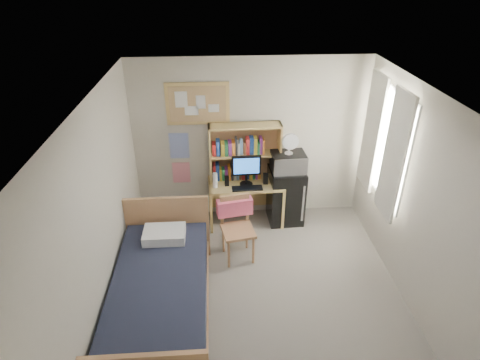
{
  "coord_description": "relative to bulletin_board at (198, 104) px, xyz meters",
  "views": [
    {
      "loc": [
        -0.52,
        -3.64,
        3.81
      ],
      "look_at": [
        -0.21,
        1.2,
        1.1
      ],
      "focal_mm": 30.0,
      "sensor_mm": 36.0,
      "label": 1
    }
  ],
  "objects": [
    {
      "name": "bulletin_board",
      "position": [
        0.0,
        0.0,
        0.0
      ],
      "size": [
        0.94,
        0.03,
        0.64
      ],
      "primitive_type": "cube",
      "color": "tan",
      "rests_on": "wall_back"
    },
    {
      "name": "poster_wave",
      "position": [
        -0.32,
        0.01,
        -0.67
      ],
      "size": [
        0.3,
        0.01,
        0.42
      ],
      "primitive_type": "cube",
      "color": "#2A45AA",
      "rests_on": "wall_back"
    },
    {
      "name": "hoodie",
      "position": [
        0.49,
        -1.0,
        -1.18
      ],
      "size": [
        0.52,
        0.24,
        0.24
      ],
      "primitive_type": "cube",
      "rotation": [
        0.0,
        0.0,
        0.18
      ],
      "color": "#FF617F",
      "rests_on": "desk_chair"
    },
    {
      "name": "wall_back",
      "position": [
        0.78,
        0.02,
        -0.62
      ],
      "size": [
        3.6,
        0.04,
        2.6
      ],
      "primitive_type": "cube",
      "color": "beige",
      "rests_on": "floor"
    },
    {
      "name": "wall_right",
      "position": [
        2.58,
        -2.08,
        -0.62
      ],
      "size": [
        0.04,
        4.2,
        2.6
      ],
      "primitive_type": "cube",
      "color": "beige",
      "rests_on": "floor"
    },
    {
      "name": "speaker_right",
      "position": [
        1.0,
        -0.34,
        -1.11
      ],
      "size": [
        0.07,
        0.07,
        0.17
      ],
      "primitive_type": "cube",
      "rotation": [
        0.0,
        0.0,
        0.03
      ],
      "color": "black",
      "rests_on": "desk"
    },
    {
      "name": "curtain_right",
      "position": [
        2.5,
        -0.48,
        -0.32
      ],
      "size": [
        0.04,
        0.55,
        1.7
      ],
      "primitive_type": "cube",
      "color": "white",
      "rests_on": "wall_right"
    },
    {
      "name": "monitor",
      "position": [
        0.7,
        -0.36,
        -0.96
      ],
      "size": [
        0.45,
        0.05,
        0.47
      ],
      "primitive_type": "cube",
      "rotation": [
        0.0,
        0.0,
        0.03
      ],
      "color": "black",
      "rests_on": "desk"
    },
    {
      "name": "desk_chair",
      "position": [
        0.52,
        -1.19,
        -1.44
      ],
      "size": [
        0.55,
        0.55,
        0.95
      ],
      "primitive_type": "cube",
      "rotation": [
        0.0,
        0.0,
        0.18
      ],
      "color": "tan",
      "rests_on": "floor"
    },
    {
      "name": "microwave",
      "position": [
        1.35,
        -0.29,
        -0.86
      ],
      "size": [
        0.53,
        0.41,
        0.3
      ],
      "primitive_type": "cube",
      "rotation": [
        0.0,
        0.0,
        0.05
      ],
      "color": "silver",
      "rests_on": "mini_fridge"
    },
    {
      "name": "pillow",
      "position": [
        -0.45,
        -1.49,
        -1.25
      ],
      "size": [
        0.54,
        0.38,
        0.13
      ],
      "primitive_type": "cube",
      "rotation": [
        0.0,
        0.0,
        0.0
      ],
      "color": "white",
      "rests_on": "bed"
    },
    {
      "name": "desk_fan",
      "position": [
        1.35,
        -0.29,
        -0.56
      ],
      "size": [
        0.26,
        0.26,
        0.31
      ],
      "primitive_type": "cylinder",
      "rotation": [
        0.0,
        0.0,
        0.05
      ],
      "color": "white",
      "rests_on": "microwave"
    },
    {
      "name": "bed",
      "position": [
        -0.45,
        -2.24,
        -1.62
      ],
      "size": [
        1.12,
        2.22,
        0.61
      ],
      "primitive_type": "cube",
      "rotation": [
        0.0,
        0.0,
        0.0
      ],
      "color": "black",
      "rests_on": "floor"
    },
    {
      "name": "curtain_left",
      "position": [
        2.5,
        -1.28,
        -0.32
      ],
      "size": [
        0.04,
        0.55,
        1.7
      ],
      "primitive_type": "cube",
      "color": "white",
      "rests_on": "wall_right"
    },
    {
      "name": "hutch",
      "position": [
        0.69,
        -0.15,
        -0.74
      ],
      "size": [
        1.11,
        0.32,
        0.9
      ],
      "primitive_type": "cube",
      "rotation": [
        0.0,
        0.0,
        0.03
      ],
      "color": "#DAB66A",
      "rests_on": "desk"
    },
    {
      "name": "floor",
      "position": [
        0.78,
        -2.08,
        -1.93
      ],
      "size": [
        3.6,
        4.2,
        0.02
      ],
      "primitive_type": "cube",
      "color": "gray",
      "rests_on": "ground"
    },
    {
      "name": "water_bottle",
      "position": [
        0.22,
        -0.41,
        -1.07
      ],
      "size": [
        0.07,
        0.07,
        0.24
      ],
      "primitive_type": "cylinder",
      "rotation": [
        0.0,
        0.0,
        0.03
      ],
      "color": "white",
      "rests_on": "desk"
    },
    {
      "name": "keyboard",
      "position": [
        0.7,
        -0.49,
        -1.18
      ],
      "size": [
        0.47,
        0.16,
        0.02
      ],
      "primitive_type": "cube",
      "rotation": [
        0.0,
        0.0,
        0.03
      ],
      "color": "black",
      "rests_on": "desk"
    },
    {
      "name": "mini_fridge",
      "position": [
        1.35,
        -0.27,
        -1.46
      ],
      "size": [
        0.56,
        0.56,
        0.91
      ],
      "primitive_type": "cube",
      "rotation": [
        0.0,
        0.0,
        0.05
      ],
      "color": "black",
      "rests_on": "floor"
    },
    {
      "name": "wall_left",
      "position": [
        -1.02,
        -2.08,
        -0.62
      ],
      "size": [
        0.04,
        4.2,
        2.6
      ],
      "primitive_type": "cube",
      "color": "beige",
      "rests_on": "floor"
    },
    {
      "name": "speaker_left",
      "position": [
        0.4,
        -0.37,
        -1.11
      ],
      "size": [
        0.07,
        0.07,
        0.16
      ],
      "primitive_type": "cube",
      "rotation": [
        0.0,
        0.0,
        0.03
      ],
      "color": "black",
      "rests_on": "desk"
    },
    {
      "name": "window_unit",
      "position": [
        2.53,
        -0.88,
        -0.32
      ],
      "size": [
        0.1,
        1.4,
        1.7
      ],
      "primitive_type": "cube",
      "color": "white",
      "rests_on": "wall_right"
    },
    {
      "name": "desk",
      "position": [
        0.7,
        -0.3,
        -1.56
      ],
      "size": [
        1.18,
        0.62,
        0.73
      ],
      "primitive_type": "cube",
      "rotation": [
        0.0,
        0.0,
        0.03
      ],
      "color": "#DAB66A",
      "rests_on": "floor"
    },
    {
      "name": "poster_japan",
      "position": [
        -0.32,
        0.01,
        -1.14
      ],
      "size": [
        0.28,
        0.01,
        0.36
      ],
      "primitive_type": "cube",
      "color": "#D62548",
      "rests_on": "wall_back"
    },
    {
      "name": "ceiling",
      "position": [
        0.78,
        -2.08,
        0.68
      ],
      "size": [
        3.6,
        4.2,
        0.02
      ],
      "primitive_type": "cube",
      "color": "silver",
      "rests_on": "wall_back"
    }
  ]
}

